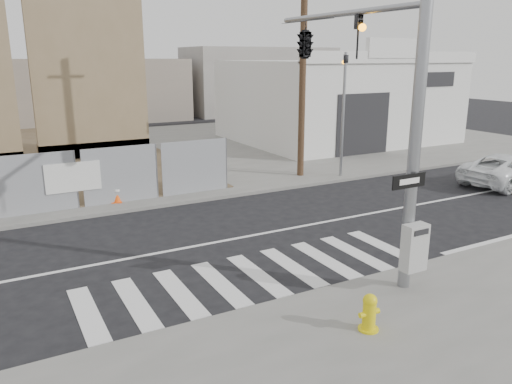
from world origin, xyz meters
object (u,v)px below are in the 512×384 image
fire_hydrant (369,312)px  suv (508,169)px  traffic_cone_d (116,193)px  signal_pole (337,71)px  auto_shop (336,100)px

fire_hydrant → suv: (12.87, 6.32, 0.15)m
traffic_cone_d → fire_hydrant: bearing=-79.1°
signal_pole → traffic_cone_d: size_ratio=10.16×
auto_shop → suv: size_ratio=2.62×
signal_pole → suv: 11.93m
fire_hydrant → traffic_cone_d: size_ratio=1.07×
signal_pole → fire_hydrant: size_ratio=9.49×
signal_pole → auto_shop: signal_pole is taller
auto_shop → suv: 12.70m
suv → fire_hydrant: bearing=110.3°
signal_pole → fire_hydrant: bearing=-116.9°
auto_shop → traffic_cone_d: 17.59m
fire_hydrant → auto_shop: bearing=61.2°
suv → signal_pole: bearing=96.9°
auto_shop → traffic_cone_d: size_ratio=17.41×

